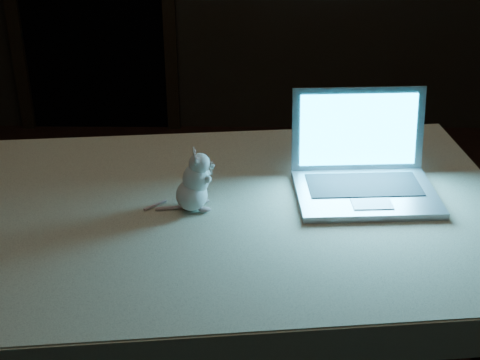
# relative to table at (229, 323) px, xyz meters

# --- Properties ---
(table) EXTENTS (1.65, 1.16, 0.83)m
(table) POSITION_rel_table_xyz_m (0.00, 0.00, 0.00)
(table) COLOR black
(table) RESTS_ON floor
(tablecloth) EXTENTS (1.78, 1.29, 0.11)m
(tablecloth) POSITION_rel_table_xyz_m (0.05, 0.05, 0.37)
(tablecloth) COLOR beige
(tablecloth) RESTS_ON table
(laptop) EXTENTS (0.44, 0.39, 0.28)m
(laptop) POSITION_rel_table_xyz_m (0.41, 0.07, 0.57)
(laptop) COLOR #A7A7AC
(laptop) RESTS_ON tablecloth
(plush_mouse) EXTENTS (0.15, 0.15, 0.18)m
(plush_mouse) POSITION_rel_table_xyz_m (-0.11, -0.00, 0.52)
(plush_mouse) COLOR silver
(plush_mouse) RESTS_ON tablecloth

